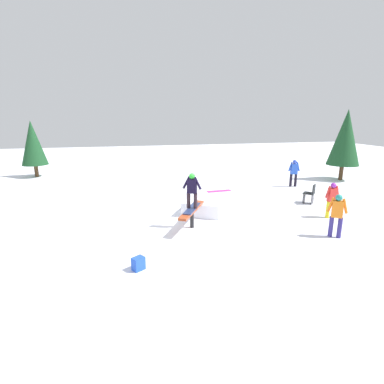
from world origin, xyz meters
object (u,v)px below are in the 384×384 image
main_rider_on_rail (192,192)px  bystander_red (332,198)px  pine_tree_near (33,143)px  bystander_blue (294,172)px  loose_snowboard_magenta (219,191)px  bystander_orange (337,213)px  pine_tree_far (345,138)px  backpack_on_snow (138,264)px  folding_chair (310,194)px  rail_feature (192,212)px

main_rider_on_rail → bystander_red: (0.19, 5.43, -0.52)m
main_rider_on_rail → pine_tree_near: size_ratio=0.39×
bystander_blue → loose_snowboard_magenta: 4.42m
bystander_orange → main_rider_on_rail: bearing=12.3°
pine_tree_far → main_rider_on_rail: bearing=-61.5°
backpack_on_snow → pine_tree_far: bearing=0.0°
folding_chair → pine_tree_near: (-9.35, -13.49, 1.74)m
main_rider_on_rail → bystander_blue: (-4.86, 6.89, -0.46)m
bystander_red → pine_tree_near: (-11.26, -13.12, 1.38)m
bystander_blue → folding_chair: bystander_blue is taller
folding_chair → bystander_blue: bearing=-152.4°
rail_feature → bystander_red: size_ratio=1.48×
bystander_red → rail_feature: bearing=0.4°
bystander_red → backpack_on_snow: (2.41, -7.44, -0.60)m
rail_feature → backpack_on_snow: size_ratio=5.97×
folding_chair → pine_tree_near: pine_tree_near is taller
main_rider_on_rail → bystander_blue: main_rider_on_rail is taller
rail_feature → bystander_blue: bearing=155.3°
bystander_blue → pine_tree_far: pine_tree_far is taller
bystander_blue → bystander_red: (5.05, -1.46, -0.06)m
backpack_on_snow → pine_tree_far: size_ratio=0.08×
bystander_red → bystander_orange: bystander_orange is taller
main_rider_on_rail → pine_tree_far: pine_tree_far is taller
bystander_red → folding_chair: bystander_red is taller
bystander_blue → bystander_orange: size_ratio=1.04×
rail_feature → bystander_orange: bystander_orange is taller
rail_feature → pine_tree_far: pine_tree_far is taller
rail_feature → pine_tree_far: size_ratio=0.48×
bystander_blue → pine_tree_near: size_ratio=0.42×
loose_snowboard_magenta → pine_tree_near: size_ratio=0.36×
folding_chair → pine_tree_far: 6.76m
bystander_blue → backpack_on_snow: (7.45, -8.90, -0.67)m
loose_snowboard_magenta → bystander_blue: bearing=177.6°
bystander_blue → pine_tree_far: 4.32m
bystander_blue → bystander_red: bystander_blue is taller
loose_snowboard_magenta → pine_tree_near: 12.22m
folding_chair → main_rider_on_rail: bearing=-26.8°
loose_snowboard_magenta → pine_tree_near: pine_tree_near is taller
folding_chair → backpack_on_snow: folding_chair is taller
loose_snowboard_magenta → main_rider_on_rail: bearing=57.9°
folding_chair → pine_tree_far: size_ratio=0.21×
main_rider_on_rail → pine_tree_far: (-5.82, 10.73, 1.27)m
bystander_red → loose_snowboard_magenta: bystander_red is taller
main_rider_on_rail → pine_tree_near: pine_tree_near is taller
pine_tree_near → pine_tree_far: 19.15m
bystander_red → loose_snowboard_magenta: 5.76m
bystander_red → bystander_orange: size_ratio=0.96×
bystander_orange → pine_tree_near: bearing=-11.2°
folding_chair → backpack_on_snow: (4.32, -7.81, -0.24)m
bystander_red → pine_tree_near: pine_tree_near is taller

